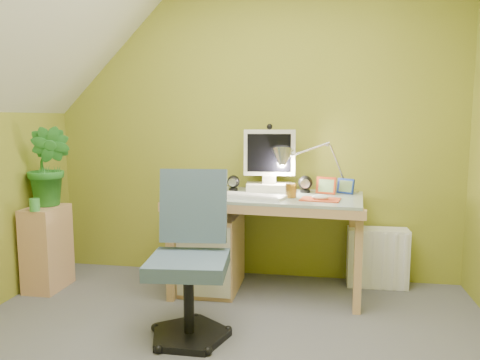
% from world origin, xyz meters
% --- Properties ---
extents(wall_back, '(3.20, 0.01, 2.40)m').
position_xyz_m(wall_back, '(0.00, 1.60, 1.20)').
color(wall_back, olive).
rests_on(wall_back, floor).
extents(desk, '(1.39, 0.77, 0.72)m').
position_xyz_m(desk, '(0.15, 1.23, 0.36)').
color(desk, tan).
rests_on(desk, floor).
extents(monitor, '(0.44, 0.29, 0.57)m').
position_xyz_m(monitor, '(0.15, 1.41, 1.00)').
color(monitor, beige).
rests_on(monitor, desk).
extents(speaker_left, '(0.11, 0.11, 0.12)m').
position_xyz_m(speaker_left, '(-0.12, 1.39, 0.77)').
color(speaker_left, black).
rests_on(speaker_left, desk).
extents(speaker_right, '(0.12, 0.12, 0.13)m').
position_xyz_m(speaker_right, '(0.42, 1.39, 0.78)').
color(speaker_right, black).
rests_on(speaker_right, desk).
extents(keyboard, '(0.48, 0.27, 0.02)m').
position_xyz_m(keyboard, '(0.07, 1.09, 0.73)').
color(keyboard, white).
rests_on(keyboard, desk).
extents(mousepad, '(0.28, 0.22, 0.01)m').
position_xyz_m(mousepad, '(0.53, 1.09, 0.72)').
color(mousepad, '#C0411E').
rests_on(mousepad, desk).
extents(mouse, '(0.12, 0.08, 0.04)m').
position_xyz_m(mouse, '(0.53, 1.09, 0.73)').
color(mouse, white).
rests_on(mouse, mousepad).
extents(amber_tumbler, '(0.09, 0.09, 0.10)m').
position_xyz_m(amber_tumbler, '(0.33, 1.15, 0.76)').
color(amber_tumbler, brown).
rests_on(amber_tumbler, desk).
extents(candle_cluster, '(0.17, 0.15, 0.13)m').
position_xyz_m(candle_cluster, '(-0.45, 1.24, 0.78)').
color(candle_cluster, red).
rests_on(candle_cluster, desk).
extents(photo_frame_red, '(0.14, 0.06, 0.12)m').
position_xyz_m(photo_frame_red, '(0.57, 1.35, 0.78)').
color(photo_frame_red, '#B13312').
rests_on(photo_frame_red, desk).
extents(photo_frame_blue, '(0.12, 0.08, 0.11)m').
position_xyz_m(photo_frame_blue, '(0.71, 1.39, 0.77)').
color(photo_frame_blue, navy).
rests_on(photo_frame_blue, desk).
extents(photo_frame_green, '(0.13, 0.09, 0.12)m').
position_xyz_m(photo_frame_green, '(-0.25, 1.37, 0.78)').
color(photo_frame_green, '#AECA8B').
rests_on(photo_frame_green, desk).
extents(desk_lamp, '(0.52, 0.27, 0.54)m').
position_xyz_m(desk_lamp, '(0.60, 1.41, 0.99)').
color(desk_lamp, silver).
rests_on(desk_lamp, desk).
extents(side_ledge, '(0.23, 0.35, 0.62)m').
position_xyz_m(side_ledge, '(-1.45, 1.01, 0.31)').
color(side_ledge, tan).
rests_on(side_ledge, floor).
extents(potted_plant, '(0.34, 0.29, 0.59)m').
position_xyz_m(potted_plant, '(-1.43, 1.06, 0.91)').
color(potted_plant, '#287A29').
rests_on(potted_plant, side_ledge).
extents(green_cup, '(0.07, 0.07, 0.09)m').
position_xyz_m(green_cup, '(-1.43, 0.86, 0.66)').
color(green_cup, green).
rests_on(green_cup, side_ledge).
extents(task_chair, '(0.55, 0.55, 0.90)m').
position_xyz_m(task_chair, '(-0.20, 0.41, 0.45)').
color(task_chair, '#3E5466').
rests_on(task_chair, floor).
extents(radiator, '(0.44, 0.19, 0.44)m').
position_xyz_m(radiator, '(0.97, 1.48, 0.22)').
color(radiator, white).
rests_on(radiator, floor).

